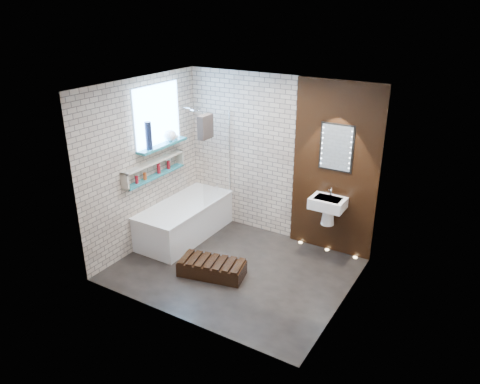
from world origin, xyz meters
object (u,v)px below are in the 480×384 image
Objects in this scene: washbasin at (328,207)px; led_mirror at (336,148)px; bathtub at (185,219)px; bath_screen at (217,158)px; walnut_step at (212,269)px.

washbasin is 0.88m from led_mirror.
bath_screen is (0.35, 0.44, 0.99)m from bathtub.
washbasin is at bearing 16.01° from bathtub.
bathtub is 1.90× the size of walnut_step.
walnut_step is at bearing -35.96° from bathtub.
walnut_step is (0.68, -1.19, -1.18)m from bath_screen.
bath_screen is 2.41× the size of washbasin.
bath_screen is at bearing -169.34° from led_mirror.
led_mirror reaches higher than walnut_step.
bathtub is 1.29m from walnut_step.
led_mirror is 0.76× the size of walnut_step.
bath_screen is 1.81m from walnut_step.
bath_screen is at bearing 51.10° from bathtub.
bath_screen is at bearing -174.22° from washbasin.
walnut_step is (1.03, -0.75, -0.19)m from bathtub.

